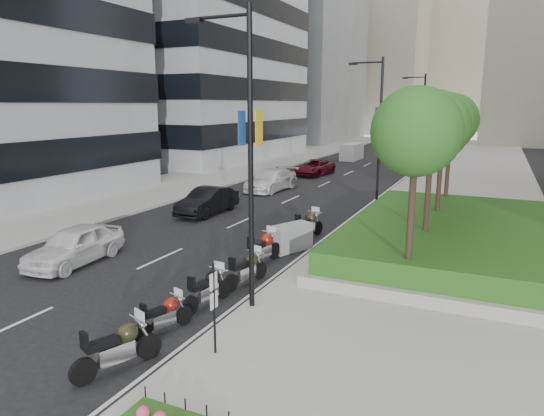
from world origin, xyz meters
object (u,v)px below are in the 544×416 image
Objects in this scene: motorcycle_5 at (291,238)px; car_d at (314,168)px; lamp_post_1 at (378,125)px; motorcycle_6 at (308,225)px; lamp_post_2 at (421,117)px; parking_sign at (214,304)px; car_c at (271,180)px; motorcycle_0 at (119,347)px; motorcycle_4 at (263,248)px; delivery_van at (351,152)px; lamp_post_0 at (246,147)px; car_a at (75,245)px; motorcycle_1 at (165,315)px; car_b at (207,201)px; motorcycle_3 at (247,269)px; motorcycle_2 at (208,288)px.

car_d is (-6.95, 22.12, 0.11)m from motorcycle_5.
motorcycle_6 is (-1.18, -8.54, -4.42)m from lamp_post_1.
lamp_post_2 is (0.00, 18.00, 0.00)m from lamp_post_1.
car_c is at bearing 111.60° from parking_sign.
motorcycle_0 is 0.91× the size of motorcycle_4.
delivery_van is (-6.98, 37.61, 0.21)m from motorcycle_4.
motorcycle_5 is (-1.14, -10.76, -4.48)m from lamp_post_1.
car_a is (-8.33, 1.03, -4.30)m from lamp_post_0.
car_b reaches higher than motorcycle_1.
parking_sign reaches higher than motorcycle_4.
lamp_post_0 is at bearing -146.00° from motorcycle_5.
motorcycle_2 is at bearing -173.93° from motorcycle_3.
motorcycle_0 is 17.01m from car_b.
motorcycle_6 is at bearing 21.24° from motorcycle_0.
car_d reaches higher than motorcycle_2.
motorcycle_0 is 8.58m from motorcycle_4.
lamp_post_2 reaches higher than motorcycle_6.
car_a is 1.02× the size of delivery_van.
motorcycle_0 is at bearing -168.85° from motorcycle_3.
car_b reaches higher than motorcycle_6.
lamp_post_0 is at bearing -11.61° from car_a.
motorcycle_0 is at bearing -170.51° from motorcycle_2.
delivery_van is (-7.31, 46.19, 0.24)m from motorcycle_0.
lamp_post_1 is at bearing -71.37° from delivery_van.
car_b is (-7.17, 2.46, 0.12)m from motorcycle_6.
lamp_post_1 is at bearing -12.47° from car_c.
lamp_post_0 is 21.69m from car_c.
motorcycle_3 is 1.05× the size of motorcycle_5.
motorcycle_5 is (-1.14, 6.24, -4.48)m from lamp_post_0.
lamp_post_1 is at bearing -49.80° from car_d.
motorcycle_4 is 4.36m from motorcycle_6.
lamp_post_0 is 3.60× the size of parking_sign.
car_c reaches higher than car_d.
motorcycle_0 is 0.41× the size of car_c.
car_a reaches higher than motorcycle_1.
car_a is 40.69m from delivery_van.
lamp_post_0 is 29.82m from car_d.
motorcycle_3 is (0.13, 6.32, -0.03)m from motorcycle_0.
parking_sign is at bearing -148.93° from motorcycle_3.
lamp_post_0 is at bearing -67.63° from motorcycle_2.
lamp_post_0 is 9.43m from car_a.
motorcycle_3 is 11.69m from car_b.
car_b is 17.44m from car_d.
lamp_post_2 is at bearing 5.23° from motorcycle_4.
motorcycle_5 is at bearing 100.97° from parking_sign.
motorcycle_4 reaches higher than motorcycle_2.
lamp_post_1 is 4.08× the size of motorcycle_3.
motorcycle_6 is 34.04m from delivery_van.
parking_sign is 0.46× the size of car_c.
delivery_van is at bearing 141.44° from lamp_post_2.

